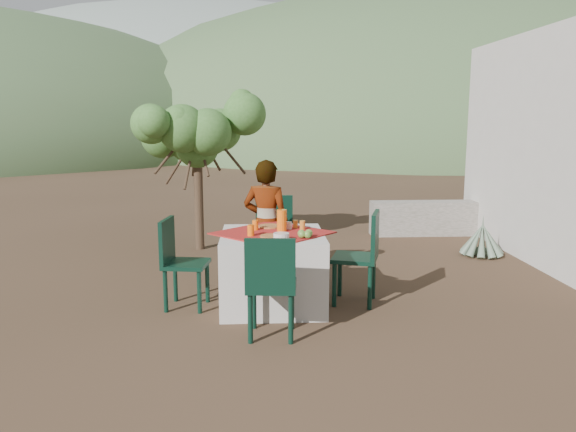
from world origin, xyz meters
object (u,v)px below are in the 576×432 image
object	(u,v)px
chair_left	(178,259)
person	(266,224)
agave	(482,240)
juice_pitcher	(282,220)
table	(273,269)
chair_near	(271,283)
chair_far	(274,232)
chair_right	(363,253)
shrub_tree	(202,141)

from	to	relation	value
chair_left	person	xyz separation A→B (m)	(0.89, 0.65, 0.22)
chair_left	person	size ratio (longest dim) A/B	0.63
agave	juice_pitcher	size ratio (longest dim) A/B	2.93
chair_left	person	distance (m)	1.12
table	chair_near	world-z (taller)	chair_near
chair_far	chair_left	world-z (taller)	chair_far
chair_left	chair_right	bearing A→B (deg)	-81.33
chair_left	shrub_tree	bearing A→B (deg)	7.96
table	chair_right	world-z (taller)	chair_right
chair_left	chair_far	bearing A→B (deg)	-34.24
chair_far	chair_right	world-z (taller)	chair_far
chair_right	shrub_tree	distance (m)	3.36
chair_right	chair_left	bearing A→B (deg)	-72.44
chair_far	person	distance (m)	0.49
chair_near	chair_right	world-z (taller)	chair_right
chair_far	juice_pitcher	world-z (taller)	juice_pitcher
person	juice_pitcher	bearing A→B (deg)	122.00
chair_near	person	distance (m)	1.56
shrub_tree	agave	world-z (taller)	shrub_tree
chair_left	agave	distance (m)	4.36
chair_left	chair_right	size ratio (longest dim) A/B	0.95
table	chair_near	distance (m)	0.90
table	chair_near	xyz separation A→B (m)	(-0.04, -0.89, 0.13)
table	chair_far	xyz separation A→B (m)	(0.05, 1.10, 0.16)
chair_near	chair_far	bearing A→B (deg)	-87.54
chair_near	chair_left	distance (m)	1.27
chair_far	chair_right	xyz separation A→B (m)	(0.87, -1.07, -0.01)
table	chair_left	world-z (taller)	chair_left
chair_far	shrub_tree	bearing A→B (deg)	123.94
shrub_tree	chair_left	bearing A→B (deg)	-90.17
chair_right	chair_far	bearing A→B (deg)	-123.76
agave	juice_pitcher	distance (m)	3.48
chair_right	agave	world-z (taller)	chair_right
table	chair_right	bearing A→B (deg)	1.66
shrub_tree	agave	distance (m)	4.17
person	agave	size ratio (longest dim) A/B	2.26
chair_far	chair_near	xyz separation A→B (m)	(-0.09, -1.98, -0.03)
chair_right	shrub_tree	world-z (taller)	shrub_tree
table	chair_far	world-z (taller)	chair_far
person	chair_near	bearing A→B (deg)	108.55
chair_near	juice_pitcher	distance (m)	1.02
chair_right	person	world-z (taller)	person
chair_near	juice_pitcher	xyz separation A→B (m)	(0.13, 0.95, 0.36)
chair_far	chair_left	distance (m)	1.47
chair_far	agave	distance (m)	3.04
person	shrub_tree	bearing A→B (deg)	-47.88
person	agave	distance (m)	3.31
person	agave	xyz separation A→B (m)	(3.00, 1.29, -0.51)
person	shrub_tree	size ratio (longest dim) A/B	0.73
chair_near	shrub_tree	xyz separation A→B (m)	(-0.90, 3.51, 1.06)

